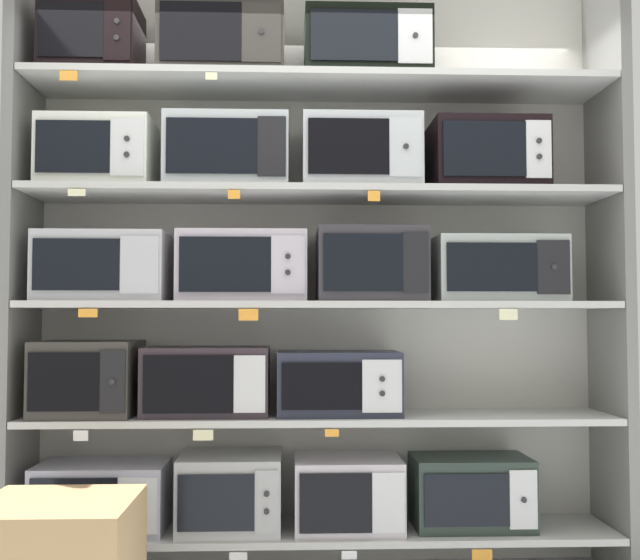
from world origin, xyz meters
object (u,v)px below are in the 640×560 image
microwave_4 (88,378)px  microwave_11 (98,155)px  microwave_9 (370,266)px  microwave_8 (243,267)px  microwave_10 (496,270)px  microwave_2 (348,493)px  microwave_14 (485,158)px  microwave_15 (93,43)px  microwave_17 (366,50)px  microwave_1 (231,492)px  microwave_12 (228,155)px  microwave_0 (102,497)px  microwave_6 (338,383)px  microwave_3 (471,492)px  microwave_5 (207,381)px  microwave_13 (360,156)px  microwave_16 (222,45)px  microwave_7 (105,267)px

microwave_4 → microwave_11: bearing=0.1°
microwave_4 → microwave_9: size_ratio=0.90×
microwave_8 → microwave_10: (1.16, 0.00, -0.01)m
microwave_2 → microwave_4: (-1.16, 0.00, 0.52)m
microwave_9 → microwave_14: 0.74m
microwave_9 → microwave_11: (-1.24, 0.00, 0.50)m
microwave_15 → microwave_17: bearing=-0.0°
microwave_4 → microwave_1: bearing=0.0°
microwave_8 → microwave_11: microwave_11 is taller
microwave_14 → microwave_8: bearing=180.0°
microwave_2 → microwave_12: microwave_12 is taller
microwave_0 → microwave_2: 1.10m
microwave_0 → microwave_1: 0.57m
microwave_6 → microwave_1: bearing=-180.0°
microwave_14 → microwave_17: bearing=180.0°
microwave_4 → microwave_10: size_ratio=0.76×
microwave_10 → microwave_11: bearing=-180.0°
microwave_3 → microwave_5: 1.30m
microwave_13 → microwave_14: (0.58, -0.00, -0.00)m
microwave_16 → microwave_8: bearing=0.0°
microwave_0 → microwave_17: (1.19, 0.00, 2.04)m
microwave_17 → microwave_4: bearing=180.0°
microwave_4 → microwave_7: (0.07, 0.00, 0.50)m
microwave_2 → microwave_7: bearing=180.0°
microwave_6 → microwave_7: 1.18m
microwave_17 → microwave_5: bearing=-180.0°
microwave_10 → microwave_16: size_ratio=1.02×
microwave_3 → microwave_11: bearing=-180.0°
microwave_5 → microwave_8: size_ratio=0.96×
microwave_2 → microwave_11: microwave_11 is taller
microwave_16 → microwave_5: bearing=-179.9°
microwave_14 → microwave_10: bearing=0.3°
microwave_6 → microwave_10: microwave_10 is taller
microwave_0 → microwave_17: size_ratio=0.99×
microwave_3 → microwave_8: microwave_8 is taller
microwave_16 → microwave_13: bearing=0.0°
microwave_3 → microwave_15: bearing=-180.0°
microwave_6 → microwave_9: (0.15, -0.00, 0.53)m
microwave_4 → microwave_15: size_ratio=1.03×
microwave_13 → microwave_15: (-1.23, 0.00, 0.52)m
microwave_0 → microwave_13: microwave_13 is taller
microwave_16 → microwave_1: bearing=0.3°
microwave_5 → microwave_7: size_ratio=0.98×
microwave_3 → microwave_13: 1.61m
microwave_13 → microwave_11: bearing=180.0°
microwave_17 → microwave_6: bearing=179.9°
microwave_12 → microwave_15: bearing=180.0°
microwave_1 → microwave_2: bearing=-0.0°
microwave_12 → microwave_16: bearing=-179.7°
microwave_2 → microwave_8: bearing=180.0°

